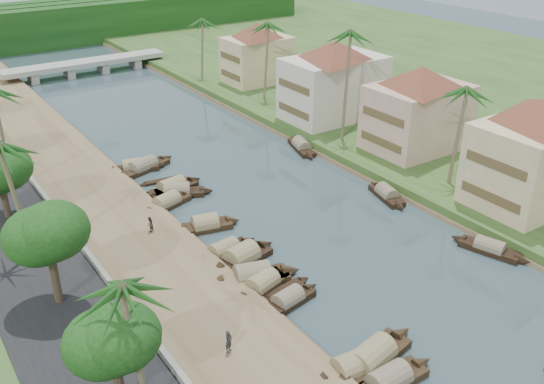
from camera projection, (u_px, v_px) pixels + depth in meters
ground at (367, 260)px, 51.88m from camera, size 220.00×220.00×0.00m
left_bank at (104, 214)px, 58.48m from camera, size 10.00×180.00×0.80m
right_bank at (373, 138)px, 76.04m from camera, size 16.00×180.00×1.20m
road at (11, 236)px, 54.07m from camera, size 8.00×180.00×1.40m
retaining_wall at (58, 217)px, 55.95m from camera, size 0.40×180.00×1.10m
treeline at (39, 25)px, 124.33m from camera, size 120.00×14.00×8.00m
bridge at (85, 65)px, 104.56m from camera, size 28.00×4.00×2.40m
building_near at (536, 151)px, 57.15m from camera, size 14.85×14.85×10.20m
building_mid at (418, 107)px, 69.64m from camera, size 14.11×14.11×9.70m
building_far at (334, 79)px, 79.41m from camera, size 15.59×15.59×10.20m
building_distant at (258, 52)px, 94.98m from camera, size 12.62×12.62×9.20m
sampan_0 at (389, 381)px, 38.35m from camera, size 7.93×1.87×2.10m
sampan_1 at (353, 368)px, 39.41m from camera, size 7.53×2.29×2.21m
sampan_2 at (371, 358)px, 40.25m from camera, size 9.40×3.63×2.40m
sampan_3 at (288, 301)px, 46.00m from camera, size 6.83×2.55×1.86m
sampan_4 at (263, 285)px, 47.82m from camera, size 7.42×3.51×2.09m
sampan_5 at (242, 258)px, 51.35m from camera, size 8.02×3.57×2.46m
sampan_6 at (253, 277)px, 48.81m from camera, size 8.47×4.18×2.44m
sampan_7 at (224, 251)px, 52.38m from camera, size 7.28×2.40×1.94m
sampan_8 at (205, 225)px, 56.44m from camera, size 7.12×3.22×2.16m
sampan_9 at (177, 192)px, 62.76m from camera, size 7.67×4.81×2.01m
sampan_10 at (167, 203)px, 60.50m from camera, size 7.49×3.68×2.06m
sampan_11 at (172, 188)px, 63.54m from camera, size 8.03×3.21×2.25m
sampan_12 at (143, 167)px, 68.39m from camera, size 9.21×4.34×2.18m
sampan_13 at (134, 168)px, 68.35m from camera, size 7.68×3.53×2.08m
sampan_14 at (490, 248)px, 52.78m from camera, size 3.44×7.40×1.83m
sampan_15 at (387, 194)px, 62.26m from camera, size 3.05×7.09×1.91m
sampan_16 at (301, 147)px, 74.09m from camera, size 3.61×7.98×1.96m
canoe_1 at (284, 290)px, 47.77m from camera, size 5.48×1.48×0.87m
canoe_2 at (162, 181)px, 65.91m from camera, size 5.42×1.38×0.78m
palm_1 at (463, 92)px, 58.91m from camera, size 3.20×3.20×11.43m
palm_2 at (348, 35)px, 69.09m from camera, size 3.20×3.20×14.39m
palm_3 at (265, 26)px, 84.41m from camera, size 3.20×3.20×12.28m
palm_4 at (131, 287)px, 31.12m from camera, size 3.20×3.20×10.37m
palm_5 at (9, 147)px, 45.95m from camera, size 3.20×3.20×11.26m
palm_7 at (200, 22)px, 95.70m from camera, size 3.20×3.20×10.60m
tree_1 at (113, 341)px, 33.21m from camera, size 4.53×4.53×6.69m
tree_2 at (47, 234)px, 41.80m from camera, size 4.99×4.99×7.80m
tree_6 at (347, 67)px, 84.26m from camera, size 4.90×4.90×7.48m
person_near at (229, 341)px, 39.93m from camera, size 0.73×0.64×1.69m
person_far at (150, 224)px, 54.36m from camera, size 0.88×0.83×1.44m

